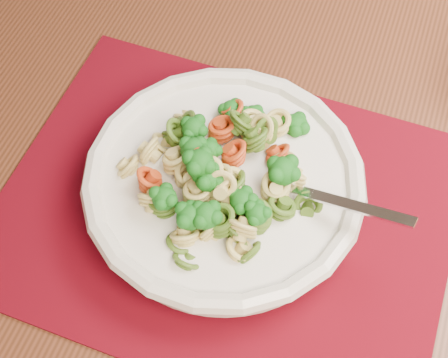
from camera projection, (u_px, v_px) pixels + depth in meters
The scene contains 5 objects.
dining_table at pixel (233, 213), 0.77m from camera, with size 1.37×1.00×0.77m.
placemat at pixel (225, 210), 0.64m from camera, with size 0.45×0.35×0.00m, color #4F030A.
pasta_bowl at pixel (224, 184), 0.62m from camera, with size 0.28×0.28×0.05m.
pasta_broccoli_heap at pixel (224, 176), 0.60m from camera, with size 0.24×0.24×0.06m, color #D4BA68, non-canonical shape.
fork at pixel (279, 185), 0.60m from camera, with size 0.19×0.02×0.01m, color silver, non-canonical shape.
Camera 1 is at (-0.49, -0.17, 1.33)m, focal length 50.00 mm.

